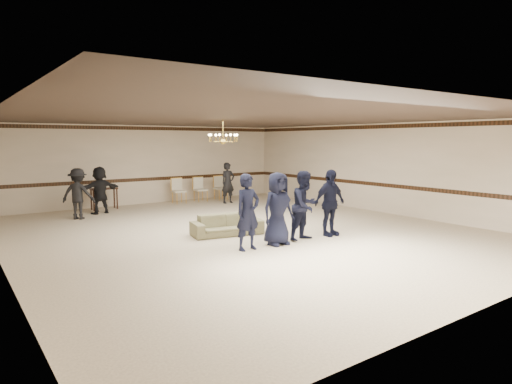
{
  "coord_description": "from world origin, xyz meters",
  "views": [
    {
      "loc": [
        -6.85,
        -10.24,
        2.58
      ],
      "look_at": [
        0.13,
        -0.5,
        1.17
      ],
      "focal_mm": 30.75,
      "sensor_mm": 36.0,
      "label": 1
    }
  ],
  "objects_px": {
    "boy_d": "(330,203)",
    "adult_right": "(228,183)",
    "boy_b": "(278,209)",
    "chandelier": "(223,131)",
    "banquet_chair_right": "(221,188)",
    "settee": "(227,225)",
    "adult_mid": "(100,190)",
    "boy_c": "(305,206)",
    "boy_a": "(248,212)",
    "adult_left": "(78,194)",
    "banquet_chair_left": "(179,191)",
    "console_table": "(104,199)",
    "banquet_chair_mid": "(201,189)"
  },
  "relations": [
    {
      "from": "boy_b",
      "to": "chandelier",
      "type": "bearing_deg",
      "value": 85.77
    },
    {
      "from": "chandelier",
      "to": "adult_left",
      "type": "xyz_separation_m",
      "value": [
        -3.28,
        3.8,
        -2.03
      ]
    },
    {
      "from": "adult_mid",
      "to": "adult_right",
      "type": "bearing_deg",
      "value": 165.68
    },
    {
      "from": "boy_b",
      "to": "adult_left",
      "type": "bearing_deg",
      "value": 114.24
    },
    {
      "from": "boy_d",
      "to": "banquet_chair_left",
      "type": "height_order",
      "value": "boy_d"
    },
    {
      "from": "chandelier",
      "to": "adult_right",
      "type": "relative_size",
      "value": 0.56
    },
    {
      "from": "settee",
      "to": "boy_b",
      "type": "bearing_deg",
      "value": -65.17
    },
    {
      "from": "adult_left",
      "to": "banquet_chair_left",
      "type": "xyz_separation_m",
      "value": [
        4.31,
        1.4,
        -0.33
      ]
    },
    {
      "from": "boy_a",
      "to": "boy_d",
      "type": "relative_size",
      "value": 1.0
    },
    {
      "from": "boy_c",
      "to": "banquet_chair_right",
      "type": "xyz_separation_m",
      "value": [
        2.3,
        8.04,
        -0.39
      ]
    },
    {
      "from": "boy_c",
      "to": "banquet_chair_right",
      "type": "distance_m",
      "value": 8.37
    },
    {
      "from": "boy_a",
      "to": "boy_c",
      "type": "distance_m",
      "value": 1.8
    },
    {
      "from": "banquet_chair_left",
      "to": "banquet_chair_right",
      "type": "distance_m",
      "value": 2.0
    },
    {
      "from": "banquet_chair_left",
      "to": "chandelier",
      "type": "bearing_deg",
      "value": -95.31
    },
    {
      "from": "console_table",
      "to": "settee",
      "type": "bearing_deg",
      "value": -73.94
    },
    {
      "from": "adult_mid",
      "to": "banquet_chair_right",
      "type": "xyz_separation_m",
      "value": [
        5.41,
        0.7,
        -0.33
      ]
    },
    {
      "from": "adult_right",
      "to": "console_table",
      "type": "height_order",
      "value": "adult_right"
    },
    {
      "from": "boy_d",
      "to": "banquet_chair_left",
      "type": "distance_m",
      "value": 8.07
    },
    {
      "from": "adult_mid",
      "to": "banquet_chair_right",
      "type": "height_order",
      "value": "adult_mid"
    },
    {
      "from": "boy_a",
      "to": "console_table",
      "type": "bearing_deg",
      "value": 92.62
    },
    {
      "from": "chandelier",
      "to": "adult_mid",
      "type": "distance_m",
      "value": 5.48
    },
    {
      "from": "boy_c",
      "to": "adult_right",
      "type": "relative_size",
      "value": 1.08
    },
    {
      "from": "boy_d",
      "to": "banquet_chair_right",
      "type": "bearing_deg",
      "value": 79.28
    },
    {
      "from": "boy_a",
      "to": "banquet_chair_right",
      "type": "height_order",
      "value": "boy_a"
    },
    {
      "from": "boy_c",
      "to": "banquet_chair_mid",
      "type": "height_order",
      "value": "boy_c"
    },
    {
      "from": "settee",
      "to": "adult_left",
      "type": "xyz_separation_m",
      "value": [
        -2.69,
        4.94,
        0.56
      ]
    },
    {
      "from": "boy_d",
      "to": "adult_right",
      "type": "height_order",
      "value": "boy_d"
    },
    {
      "from": "adult_mid",
      "to": "chandelier",
      "type": "bearing_deg",
      "value": 108.04
    },
    {
      "from": "boy_a",
      "to": "banquet_chair_mid",
      "type": "xyz_separation_m",
      "value": [
        3.1,
        8.04,
        -0.39
      ]
    },
    {
      "from": "adult_left",
      "to": "banquet_chair_left",
      "type": "relative_size",
      "value": 1.64
    },
    {
      "from": "banquet_chair_left",
      "to": "console_table",
      "type": "xyz_separation_m",
      "value": [
        -3.0,
        0.2,
        -0.1
      ]
    },
    {
      "from": "chandelier",
      "to": "console_table",
      "type": "xyz_separation_m",
      "value": [
        -1.97,
        5.4,
        -2.47
      ]
    },
    {
      "from": "boy_b",
      "to": "boy_c",
      "type": "bearing_deg",
      "value": -0.85
    },
    {
      "from": "boy_b",
      "to": "boy_c",
      "type": "xyz_separation_m",
      "value": [
        0.9,
        0.0,
        0.0
      ]
    },
    {
      "from": "boy_d",
      "to": "settee",
      "type": "relative_size",
      "value": 0.93
    },
    {
      "from": "settee",
      "to": "adult_mid",
      "type": "bearing_deg",
      "value": 118.5
    },
    {
      "from": "boy_d",
      "to": "boy_b",
      "type": "bearing_deg",
      "value": 179.13
    },
    {
      "from": "chandelier",
      "to": "adult_right",
      "type": "bearing_deg",
      "value": 56.42
    },
    {
      "from": "boy_c",
      "to": "settee",
      "type": "bearing_deg",
      "value": 118.92
    },
    {
      "from": "banquet_chair_left",
      "to": "boy_d",
      "type": "bearing_deg",
      "value": -79.82
    },
    {
      "from": "boy_c",
      "to": "banquet_chair_mid",
      "type": "bearing_deg",
      "value": 71.93
    },
    {
      "from": "boy_d",
      "to": "boy_a",
      "type": "bearing_deg",
      "value": 179.13
    },
    {
      "from": "chandelier",
      "to": "boy_d",
      "type": "bearing_deg",
      "value": -60.16
    },
    {
      "from": "settee",
      "to": "banquet_chair_right",
      "type": "distance_m",
      "value": 7.3
    },
    {
      "from": "banquet_chair_left",
      "to": "banquet_chair_right",
      "type": "bearing_deg",
      "value": 5.88
    },
    {
      "from": "boy_d",
      "to": "banquet_chair_left",
      "type": "xyz_separation_m",
      "value": [
        -0.6,
        8.04,
        -0.39
      ]
    },
    {
      "from": "settee",
      "to": "adult_mid",
      "type": "xyz_separation_m",
      "value": [
        -1.79,
        5.64,
        0.56
      ]
    },
    {
      "from": "boy_b",
      "to": "adult_left",
      "type": "xyz_separation_m",
      "value": [
        -3.11,
        6.64,
        -0.06
      ]
    },
    {
      "from": "boy_b",
      "to": "banquet_chair_right",
      "type": "relative_size",
      "value": 1.77
    },
    {
      "from": "adult_left",
      "to": "banquet_chair_mid",
      "type": "height_order",
      "value": "adult_left"
    }
  ]
}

